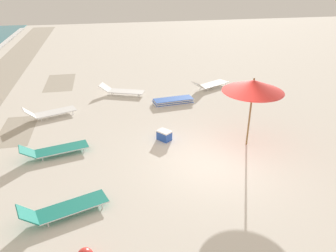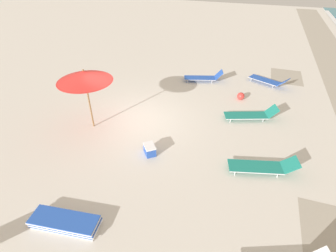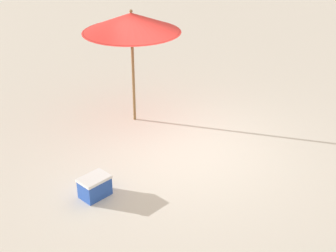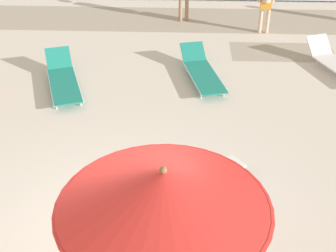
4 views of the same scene
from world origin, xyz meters
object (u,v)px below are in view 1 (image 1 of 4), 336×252
beach_umbrella (253,86)px  cooler_box (164,135)px  sun_lounger_mid_beach_pair_b (122,91)px  sun_lounger_mid_beach_solo (50,112)px  sun_lounger_near_water_left (64,208)px  sun_lounger_mid_beach_pair_a (210,84)px  lounger_stack (173,101)px  sun_lounger_beside_umbrella (55,149)px

beach_umbrella → cooler_box: beach_umbrella is taller
beach_umbrella → sun_lounger_mid_beach_pair_b: (5.95, 4.04, -1.99)m
beach_umbrella → sun_lounger_mid_beach_pair_b: 7.46m
sun_lounger_mid_beach_solo → cooler_box: 5.26m
sun_lounger_near_water_left → sun_lounger_mid_beach_pair_a: 10.86m
sun_lounger_near_water_left → sun_lounger_mid_beach_pair_b: (8.55, -2.03, -0.01)m
lounger_stack → cooler_box: cooler_box is taller
sun_lounger_mid_beach_solo → sun_lounger_mid_beach_pair_a: bearing=-95.2°
lounger_stack → sun_lounger_mid_beach_pair_a: size_ratio=0.87×
sun_lounger_mid_beach_pair_b → cooler_box: size_ratio=3.73×
lounger_stack → sun_lounger_beside_umbrella: size_ratio=0.85×
sun_lounger_beside_umbrella → sun_lounger_mid_beach_pair_b: sun_lounger_beside_umbrella is taller
sun_lounger_mid_beach_solo → sun_lounger_mid_beach_pair_a: (2.20, -7.74, -0.01)m
sun_lounger_mid_beach_pair_a → cooler_box: (-5.13, 3.37, -0.02)m
beach_umbrella → sun_lounger_beside_umbrella: (0.55, 6.64, -1.99)m
lounger_stack → sun_lounger_mid_beach_solo: bearing=88.2°
beach_umbrella → lounger_stack: size_ratio=1.28×
lounger_stack → sun_lounger_mid_beach_pair_b: 2.80m
sun_lounger_mid_beach_pair_a → sun_lounger_mid_beach_pair_b: (-0.07, 4.58, -0.00)m
sun_lounger_mid_beach_solo → cooler_box: size_ratio=3.55×
sun_lounger_beside_umbrella → cooler_box: size_ratio=3.69×
sun_lounger_near_water_left → sun_lounger_mid_beach_solo: (6.42, 1.12, 0.00)m
beach_umbrella → cooler_box: (0.89, 2.83, -2.01)m
beach_umbrella → sun_lounger_mid_beach_pair_b: size_ratio=1.08×
lounger_stack → sun_lounger_mid_beach_solo: sun_lounger_mid_beach_solo is taller
sun_lounger_near_water_left → sun_lounger_mid_beach_pair_b: bearing=-32.6°
lounger_stack → sun_lounger_mid_beach_solo: (-0.47, 5.41, 0.09)m
beach_umbrella → sun_lounger_mid_beach_pair_b: beach_umbrella is taller
sun_lounger_mid_beach_pair_a → lounger_stack: bearing=98.7°
sun_lounger_beside_umbrella → sun_lounger_mid_beach_pair_a: 9.03m
sun_lounger_beside_umbrella → sun_lounger_mid_beach_solo: 3.32m
sun_lounger_beside_umbrella → sun_lounger_mid_beach_solo: (3.27, 0.56, 0.01)m
beach_umbrella → sun_lounger_mid_beach_pair_b: bearing=34.1°
sun_lounger_beside_umbrella → sun_lounger_mid_beach_pair_a: (5.48, -7.18, 0.00)m
lounger_stack → sun_lounger_mid_beach_pair_a: (1.74, -2.33, 0.09)m
beach_umbrella → sun_lounger_near_water_left: (-2.59, 6.07, -1.98)m
sun_lounger_beside_umbrella → sun_lounger_mid_beach_pair_a: bearing=-66.9°
sun_lounger_near_water_left → cooler_box: (3.49, -3.24, -0.03)m
sun_lounger_near_water_left → cooler_box: 4.76m
sun_lounger_mid_beach_pair_a → sun_lounger_mid_beach_pair_b: size_ratio=0.97×
sun_lounger_beside_umbrella → sun_lounger_mid_beach_solo: size_ratio=1.04×
sun_lounger_mid_beach_pair_a → sun_lounger_near_water_left: bearing=114.5°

